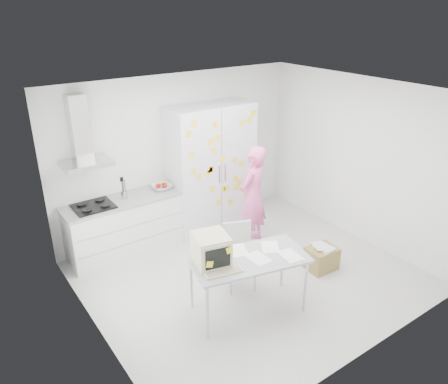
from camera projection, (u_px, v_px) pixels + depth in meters
floor at (249, 276)px, 6.50m from camera, size 4.50×4.00×0.02m
walls at (221, 176)px, 6.49m from camera, size 4.52×4.01×2.70m
ceiling at (254, 93)px, 5.41m from camera, size 4.50×4.00×0.02m
counter_run at (124, 225)px, 6.95m from camera, size 1.84×0.63×1.28m
range_hood at (81, 138)px, 6.21m from camera, size 0.70×0.48×1.01m
tall_cabinet at (211, 168)px, 7.54m from camera, size 1.50×0.68×2.20m
person at (253, 196)px, 7.06m from camera, size 0.72×0.60×1.70m
desk at (225, 254)px, 5.36m from camera, size 1.60×1.05×1.17m
chair at (239, 251)px, 6.11m from camera, size 0.55×0.55×0.94m
cardboard_box at (322, 258)px, 6.59m from camera, size 0.46×0.38×0.39m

